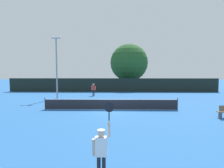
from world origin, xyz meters
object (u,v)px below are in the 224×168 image
Objects in this scene: parked_car_near at (77,84)px; player_receiving at (94,89)px; tennis_ball at (122,104)px; light_pole at (57,63)px; player_serving at (102,147)px; parked_car_mid at (97,84)px; parked_car_far at (149,85)px; large_tree at (129,63)px.

player_receiving is at bearing -73.94° from parked_car_near.
light_pole reaches higher than tennis_ball.
parked_car_mid is at bearing 95.89° from player_serving.
parked_car_near is (-7.48, 32.15, -0.31)m from player_serving.
tennis_ball is at bearing -85.03° from parked_car_mid.
parked_car_far is at bearing -132.37° from player_receiving.
parked_car_near is at bearing -68.54° from player_receiving.
large_tree is 8.44m from parked_car_mid.
player_receiving is at bearing -118.00° from large_tree.
large_tree is 1.99× the size of parked_car_far.
light_pole is 17.00m from parked_car_mid.
light_pole reaches higher than parked_car_near.
large_tree is at bearing -32.96° from parked_car_mid.
large_tree is at bearing 84.24° from player_serving.
parked_car_near is 0.99× the size of parked_car_far.
tennis_ball is at bearing -116.88° from parked_car_far.
player_receiving reaches higher than parked_car_near.
parked_car_far is at bearing -3.26° from large_tree.
parked_car_mid is (-3.47, 33.66, -0.31)m from player_serving.
large_tree is at bearing 168.89° from parked_car_far.
parked_car_mid reaches higher than tennis_ball.
light_pole reaches higher than player_receiving.
player_receiving is at bearing -140.21° from parked_car_far.
light_pole is at bearing 111.82° from player_serving.
light_pole is 1.77× the size of parked_car_mid.
tennis_ball is at bearing 85.15° from player_serving.
light_pole is at bearing 28.83° from player_receiving.
parked_car_far is (10.45, -3.29, 0.00)m from parked_car_mid.
player_receiving is 0.38× the size of parked_car_far.
large_tree is at bearing 83.53° from tennis_ball.
parked_car_mid is (4.01, 1.51, 0.00)m from parked_car_near.
parked_car_mid is (-6.55, 3.06, -4.34)m from large_tree.
parked_car_near and parked_car_mid have the same top height.
player_serving reaches higher than tennis_ball.
player_serving reaches higher than parked_car_mid.
parked_car_mid is (-0.83, 13.82, -0.26)m from player_receiving.
large_tree is 11.52m from parked_car_near.
large_tree reaches higher than parked_car_far.
parked_car_far is (5.83, 16.91, 0.74)m from tennis_ball.
parked_car_mid is at bearing 154.69° from parked_car_far.
parked_car_near reaches higher than tennis_ball.
large_tree reaches higher than player_serving.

